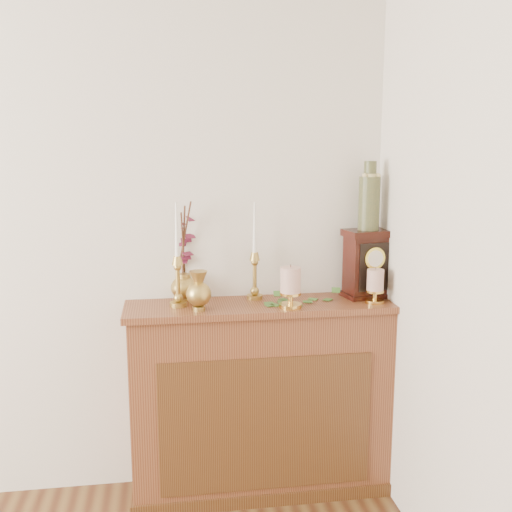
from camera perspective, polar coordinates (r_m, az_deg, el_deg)
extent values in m
cube|color=brown|center=(2.91, 0.47, -13.65)|extent=(1.20, 0.30, 0.90)
cube|color=#583719|center=(2.79, 0.98, -15.76)|extent=(0.96, 0.01, 0.63)
cube|color=brown|center=(2.75, 0.48, -4.79)|extent=(1.24, 0.34, 0.03)
cube|color=#583719|center=(3.11, 0.45, -20.74)|extent=(1.23, 0.33, 0.06)
cylinder|color=tan|center=(2.71, -7.40, -4.57)|extent=(0.08, 0.08, 0.02)
sphere|color=tan|center=(2.71, -7.41, -3.97)|extent=(0.04, 0.04, 0.04)
cylinder|color=tan|center=(2.69, -7.45, -2.57)|extent=(0.02, 0.02, 0.14)
sphere|color=tan|center=(2.67, -7.49, -1.04)|extent=(0.03, 0.03, 0.03)
cone|color=tan|center=(2.67, -7.50, -0.43)|extent=(0.05, 0.05, 0.04)
cone|color=white|center=(2.65, -7.57, 2.46)|extent=(0.02, 0.02, 0.24)
cylinder|color=tan|center=(2.82, -0.13, -3.91)|extent=(0.08, 0.08, 0.02)
sphere|color=tan|center=(2.81, -0.13, -3.35)|extent=(0.04, 0.04, 0.04)
cylinder|color=tan|center=(2.80, -0.13, -2.03)|extent=(0.02, 0.02, 0.13)
sphere|color=tan|center=(2.78, -0.13, -0.60)|extent=(0.03, 0.03, 0.03)
cone|color=tan|center=(2.78, -0.13, -0.03)|extent=(0.05, 0.05, 0.04)
cone|color=white|center=(2.75, -0.13, 2.68)|extent=(0.02, 0.02, 0.24)
cylinder|color=tan|center=(2.63, -5.45, -4.99)|extent=(0.06, 0.06, 0.02)
sphere|color=tan|center=(2.62, -5.48, -3.63)|extent=(0.11, 0.11, 0.11)
cone|color=tan|center=(2.60, -5.51, -2.03)|extent=(0.08, 0.08, 0.05)
cylinder|color=tan|center=(2.82, -6.82, -4.07)|extent=(0.05, 0.05, 0.01)
ellipsoid|color=tan|center=(2.81, -6.85, -3.00)|extent=(0.13, 0.13, 0.11)
cylinder|color=tan|center=(2.80, -6.87, -1.93)|extent=(0.06, 0.06, 0.02)
cylinder|color=#472819|center=(2.78, -6.98, 1.18)|extent=(0.02, 0.08, 0.30)
cylinder|color=#472819|center=(2.78, -6.90, 1.46)|extent=(0.02, 0.06, 0.33)
cylinder|color=#472819|center=(2.77, -6.85, 1.73)|extent=(0.07, 0.10, 0.35)
cylinder|color=#E2B44F|center=(2.67, 3.28, -4.75)|extent=(0.10, 0.10, 0.02)
cylinder|color=#E2B44F|center=(2.66, 3.29, -4.12)|extent=(0.02, 0.02, 0.04)
cylinder|color=#E2B44F|center=(2.66, 3.29, -3.58)|extent=(0.09, 0.09, 0.01)
cylinder|color=beige|center=(2.64, 3.31, -2.28)|extent=(0.09, 0.09, 0.11)
cylinder|color=#472819|center=(2.63, 3.32, -0.96)|extent=(0.00, 0.00, 0.01)
cylinder|color=#E2B44F|center=(2.80, 11.22, -4.25)|extent=(0.09, 0.09, 0.02)
cylinder|color=#E2B44F|center=(2.79, 11.24, -3.73)|extent=(0.02, 0.02, 0.04)
cylinder|color=#E2B44F|center=(2.79, 11.26, -3.30)|extent=(0.08, 0.08, 0.01)
cylinder|color=beige|center=(2.78, 11.30, -2.24)|extent=(0.08, 0.08, 0.10)
cylinder|color=#472819|center=(2.77, 11.34, -1.17)|extent=(0.00, 0.00, 0.01)
cube|color=#3F702A|center=(2.80, 1.31, -4.13)|extent=(0.05, 0.05, 0.00)
cube|color=#3F702A|center=(2.72, 2.76, -4.57)|extent=(0.05, 0.05, 0.00)
cube|color=#3F702A|center=(2.75, 6.97, -4.50)|extent=(0.05, 0.04, 0.00)
cube|color=#3F702A|center=(2.80, 2.63, -4.14)|extent=(0.05, 0.05, 0.00)
cube|color=#3F702A|center=(2.80, 1.46, -4.14)|extent=(0.05, 0.05, 0.00)
cube|color=#3F702A|center=(2.76, 4.00, -4.39)|extent=(0.04, 0.05, 0.00)
cube|color=#3F702A|center=(2.73, 7.04, -4.57)|extent=(0.04, 0.04, 0.00)
cube|color=#3F702A|center=(2.78, 7.86, -4.37)|extent=(0.05, 0.05, 0.00)
cube|color=#3F702A|center=(2.80, 3.50, -4.16)|extent=(0.05, 0.04, 0.00)
cube|color=#3F702A|center=(2.82, 7.67, -4.11)|extent=(0.05, 0.05, 0.00)
cube|color=#3F702A|center=(2.75, 2.09, -3.60)|extent=(0.04, 0.05, 0.02)
cube|color=#3F702A|center=(2.70, 3.35, -3.46)|extent=(0.04, 0.05, 0.02)
cube|color=#3F702A|center=(2.80, 7.62, -3.24)|extent=(0.05, 0.04, 0.02)
cube|color=black|center=(2.91, 10.42, -3.61)|extent=(0.24, 0.19, 0.02)
cube|color=black|center=(2.88, 10.52, -0.91)|extent=(0.21, 0.16, 0.28)
cube|color=black|center=(2.85, 10.62, 2.15)|extent=(0.24, 0.19, 0.03)
cube|color=black|center=(2.82, 11.16, -1.05)|extent=(0.15, 0.03, 0.23)
cylinder|color=yellow|center=(2.81, 11.25, -0.22)|extent=(0.10, 0.03, 0.10)
cylinder|color=silver|center=(2.81, 11.25, -0.22)|extent=(0.08, 0.02, 0.08)
sphere|color=yellow|center=(2.84, 11.08, -2.53)|extent=(0.03, 0.03, 0.03)
cylinder|color=#1B372A|center=(2.83, 10.72, 4.94)|extent=(0.10, 0.10, 0.25)
cylinder|color=#1B372A|center=(2.82, 10.82, 8.05)|extent=(0.06, 0.06, 0.08)
cylinder|color=#CCBA76|center=(2.82, 10.81, 7.53)|extent=(0.07, 0.07, 0.02)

